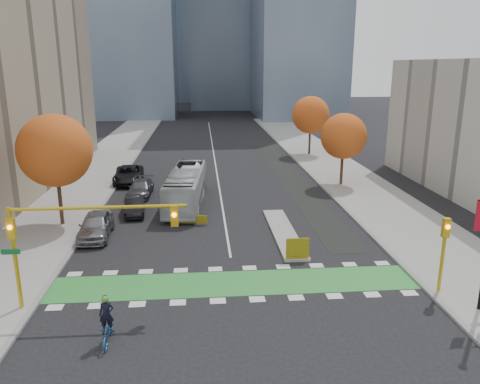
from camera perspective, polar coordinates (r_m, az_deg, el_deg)
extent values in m
plane|color=black|center=(24.61, -0.37, -12.60)|extent=(300.00, 300.00, 0.00)
cube|color=gray|center=(44.82, -19.95, -0.44)|extent=(7.00, 120.00, 0.15)
cube|color=gray|center=(45.81, 14.68, 0.31)|extent=(7.00, 120.00, 0.15)
cube|color=gray|center=(44.02, -15.55, -0.35)|extent=(0.30, 120.00, 0.16)
cube|color=gray|center=(44.78, 10.46, 0.22)|extent=(0.30, 120.00, 0.16)
cube|color=#2E8C35|center=(25.94, -0.64, -11.05)|extent=(20.00, 3.00, 0.01)
cube|color=silver|center=(62.77, -3.23, 4.69)|extent=(0.15, 70.00, 0.01)
cube|color=black|center=(53.74, 5.12, 2.85)|extent=(2.50, 50.00, 0.01)
cube|color=gray|center=(33.23, 5.32, -4.90)|extent=(1.60, 10.00, 0.16)
cube|color=yellow|center=(28.58, 7.03, -6.84)|extent=(1.40, 0.12, 1.30)
cylinder|color=#332114|center=(36.34, -21.17, 0.07)|extent=(0.28, 0.28, 5.25)
sphere|color=#AC3B15|center=(35.72, -21.63, 4.72)|extent=(5.20, 5.20, 5.20)
cylinder|color=#332114|center=(46.70, 12.33, 3.52)|extent=(0.28, 0.28, 4.55)
sphere|color=#AC3B15|center=(46.26, 12.51, 6.67)|extent=(4.40, 4.40, 4.40)
cylinder|color=#332114|center=(62.01, 8.50, 6.71)|extent=(0.28, 0.28, 4.90)
sphere|color=#AC3B15|center=(61.67, 8.60, 9.28)|extent=(4.80, 4.80, 4.80)
cylinder|color=#BF9914|center=(24.62, -25.68, -7.52)|extent=(0.20, 0.20, 5.20)
cylinder|color=#BF9914|center=(22.66, -16.92, -1.83)|extent=(8.20, 0.16, 0.16)
cube|color=#BF9914|center=(24.09, -26.12, -4.00)|extent=(0.35, 0.28, 1.00)
sphere|color=orange|center=(23.90, -26.29, -3.91)|extent=(0.22, 0.22, 0.22)
cube|color=#BF9914|center=(22.33, -8.00, -2.90)|extent=(0.35, 0.28, 1.00)
sphere|color=orange|center=(22.12, -8.04, -2.80)|extent=(0.22, 0.22, 0.22)
cube|color=#0C5926|center=(24.06, -26.17, -6.56)|extent=(0.85, 0.04, 0.25)
cylinder|color=#BF9914|center=(26.22, 23.45, -7.31)|extent=(0.18, 0.18, 4.00)
cube|color=#BF9914|center=(25.68, 23.82, -4.01)|extent=(0.35, 0.28, 1.00)
sphere|color=orange|center=(25.50, 24.03, -3.92)|extent=(0.22, 0.22, 0.22)
imported|color=#1C5181|center=(21.53, -15.80, -16.11)|extent=(0.69, 1.91, 1.00)
imported|color=black|center=(21.11, -15.97, -14.14)|extent=(0.62, 0.41, 1.70)
sphere|color=#597F2D|center=(20.78, -16.11, -12.44)|extent=(0.29, 0.29, 0.29)
imported|color=#B9C0C1|center=(39.62, -6.59, 0.62)|extent=(3.58, 11.32, 3.10)
imported|color=gray|center=(33.64, -17.18, -3.90)|extent=(2.19, 5.08, 1.71)
imported|color=black|center=(38.03, -12.70, -1.63)|extent=(1.89, 4.36, 1.40)
imported|color=#4A494E|center=(43.27, -12.03, 0.47)|extent=(2.13, 4.90, 1.40)
imported|color=black|center=(48.30, -13.43, 2.08)|extent=(3.16, 6.16, 1.66)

